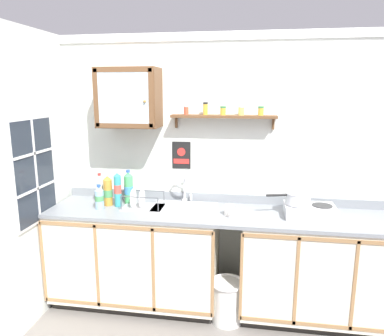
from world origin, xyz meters
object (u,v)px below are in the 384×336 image
object	(u,v)px
warning_sign	(181,155)
bottle_soda_green_2	(129,188)
bottle_juice_amber_0	(108,191)
bottle_detergent_teal_1	(118,189)
dish_rack	(142,204)
bottle_water_blue_4	(99,198)
mug	(230,210)
bottle_opaque_white_3	(100,190)
wall_cabinet	(129,98)
saucepan	(298,198)
sink	(184,210)
trash_bin	(227,300)
hot_plate_stove	(310,211)

from	to	relation	value
warning_sign	bottle_soda_green_2	bearing A→B (deg)	-158.29
bottle_juice_amber_0	bottle_detergent_teal_1	world-z (taller)	bottle_detergent_teal_1
dish_rack	bottle_water_blue_4	bearing A→B (deg)	-166.66
mug	dish_rack	bearing A→B (deg)	174.69
bottle_juice_amber_0	bottle_opaque_white_3	size ratio (longest dim) A/B	1.04
bottle_juice_amber_0	mug	bearing A→B (deg)	-5.44
bottle_opaque_white_3	wall_cabinet	bearing A→B (deg)	11.71
bottle_opaque_white_3	bottle_water_blue_4	bearing A→B (deg)	-68.97
dish_rack	mug	bearing A→B (deg)	-5.31
bottle_juice_amber_0	bottle_opaque_white_3	bearing A→B (deg)	150.65
saucepan	bottle_water_blue_4	world-z (taller)	bottle_water_blue_4
bottle_soda_green_2	bottle_opaque_white_3	xyz separation A→B (m)	(-0.27, -0.02, -0.02)
bottle_juice_amber_0	bottle_water_blue_4	bearing A→B (deg)	-105.76
bottle_soda_green_2	dish_rack	distance (m)	0.22
bottle_detergent_teal_1	warning_sign	size ratio (longest dim) A/B	1.30
sink	bottle_detergent_teal_1	world-z (taller)	bottle_detergent_teal_1
sink	bottle_opaque_white_3	xyz separation A→B (m)	(-0.79, 0.05, 0.14)
dish_rack	trash_bin	xyz separation A→B (m)	(0.78, -0.18, -0.76)
bottle_juice_amber_0	bottle_soda_green_2	distance (m)	0.19
bottle_juice_amber_0	trash_bin	world-z (taller)	bottle_juice_amber_0
bottle_opaque_white_3	warning_sign	world-z (taller)	warning_sign
bottle_soda_green_2	mug	bearing A→B (deg)	-11.07
bottle_juice_amber_0	trash_bin	size ratio (longest dim) A/B	0.78
saucepan	bottle_water_blue_4	distance (m)	1.70
mug	bottle_opaque_white_3	bearing A→B (deg)	172.38
dish_rack	trash_bin	size ratio (longest dim) A/B	0.96
mug	bottle_juice_amber_0	bearing A→B (deg)	174.56
bottle_opaque_white_3	wall_cabinet	xyz separation A→B (m)	(0.29, 0.06, 0.83)
hot_plate_stove	dish_rack	size ratio (longest dim) A/B	1.15
bottle_soda_green_2	bottle_detergent_teal_1	bearing A→B (deg)	-126.77
bottle_soda_green_2	bottle_opaque_white_3	distance (m)	0.27
saucepan	trash_bin	size ratio (longest dim) A/B	1.00
bottle_juice_amber_0	bottle_detergent_teal_1	distance (m)	0.10
sink	saucepan	size ratio (longest dim) A/B	1.49
bottle_soda_green_2	bottle_opaque_white_3	world-z (taller)	bottle_soda_green_2
bottle_water_blue_4	warning_sign	size ratio (longest dim) A/B	0.88
dish_rack	warning_sign	world-z (taller)	warning_sign
saucepan	warning_sign	size ratio (longest dim) A/B	1.48
bottle_soda_green_2	bottle_opaque_white_3	size ratio (longest dim) A/B	1.12
bottle_opaque_white_3	dish_rack	distance (m)	0.44
bottle_soda_green_2	bottle_water_blue_4	bearing A→B (deg)	-136.11
dish_rack	trash_bin	bearing A→B (deg)	-12.65
sink	bottle_juice_amber_0	world-z (taller)	sink
saucepan	bottle_water_blue_4	size ratio (longest dim) A/B	1.68
mug	trash_bin	size ratio (longest dim) A/B	0.33
saucepan	bottle_soda_green_2	distance (m)	1.49
bottle_juice_amber_0	mug	distance (m)	1.11
bottle_water_blue_4	saucepan	bearing A→B (deg)	4.17
saucepan	wall_cabinet	xyz separation A→B (m)	(-1.47, 0.11, 0.81)
bottle_soda_green_2	bottle_water_blue_4	distance (m)	0.28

